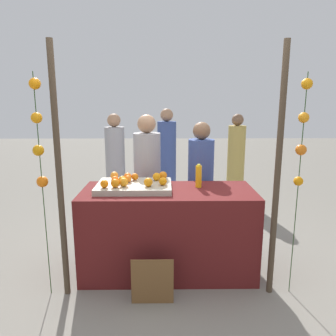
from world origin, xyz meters
name	(u,v)px	position (x,y,z in m)	size (l,w,h in m)	color
ground_plane	(168,270)	(0.00, 0.00, 0.00)	(24.00, 24.00, 0.00)	gray
stall_counter	(168,231)	(0.00, 0.00, 0.45)	(1.78, 0.74, 0.90)	#5B1919
orange_tray	(134,186)	(-0.35, 0.04, 0.93)	(0.77, 0.53, 0.06)	#B2AD99
orange_0	(115,179)	(-0.55, 0.07, 1.00)	(0.07, 0.07, 0.07)	orange
orange_1	(135,177)	(-0.36, 0.18, 1.00)	(0.08, 0.08, 0.08)	orange
orange_2	(148,182)	(-0.20, -0.08, 1.01)	(0.09, 0.09, 0.09)	orange
orange_3	(114,176)	(-0.58, 0.22, 1.01)	(0.09, 0.09, 0.09)	orange
orange_4	(163,175)	(-0.05, 0.21, 1.01)	(0.09, 0.09, 0.09)	orange
orange_5	(124,182)	(-0.45, -0.07, 1.01)	(0.09, 0.09, 0.09)	orange
orange_6	(157,177)	(-0.12, 0.16, 1.01)	(0.09, 0.09, 0.09)	orange
orange_7	(115,183)	(-0.53, -0.11, 1.01)	(0.09, 0.09, 0.09)	orange
orange_8	(104,184)	(-0.63, -0.12, 1.00)	(0.08, 0.08, 0.08)	orange
orange_9	(163,181)	(-0.05, -0.03, 1.01)	(0.08, 0.08, 0.08)	orange
orange_10	(122,180)	(-0.48, 0.04, 1.00)	(0.08, 0.08, 0.08)	orange
orange_11	(128,177)	(-0.43, 0.17, 1.01)	(0.08, 0.08, 0.08)	orange
orange_12	(128,179)	(-0.42, 0.09, 1.00)	(0.08, 0.08, 0.08)	orange
juice_bottle	(199,176)	(0.32, 0.11, 1.02)	(0.07, 0.07, 0.25)	#F8A616
chalkboard_sign	(152,282)	(-0.15, -0.57, 0.21)	(0.38, 0.03, 0.44)	brown
vendor_left	(147,186)	(-0.25, 0.68, 0.77)	(0.33, 0.33, 1.64)	#99999E
vendor_right	(200,190)	(0.41, 0.64, 0.73)	(0.31, 0.31, 1.56)	#384C8C
crowd_person_0	(115,165)	(-0.85, 2.06, 0.74)	(0.32, 0.32, 1.59)	#99999E
crowd_person_1	(236,160)	(1.28, 2.59, 0.73)	(0.31, 0.31, 1.57)	tan
crowd_person_2	(167,159)	(0.01, 2.51, 0.77)	(0.33, 0.33, 1.66)	#384C8C
canopy_post_left	(59,176)	(-0.97, -0.41, 1.15)	(0.06, 0.06, 2.31)	#473828
canopy_post_right	(277,175)	(0.97, -0.41, 1.15)	(0.06, 0.06, 2.31)	#473828
garland_strand_left	(38,138)	(-1.13, -0.41, 1.50)	(0.12, 0.11, 2.05)	#2D4C23
garland_strand_right	(302,133)	(1.16, -0.41, 1.53)	(0.10, 0.10, 2.05)	#2D4C23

